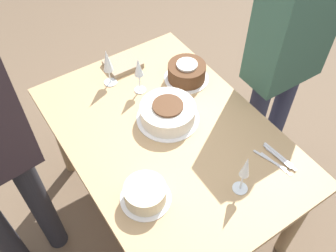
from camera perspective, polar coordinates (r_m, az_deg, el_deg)
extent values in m
plane|color=brown|center=(2.44, 0.00, -11.84)|extent=(12.00, 12.00, 0.00)
cube|color=tan|center=(1.85, 0.00, -1.31)|extent=(1.35, 0.94, 0.03)
cylinder|color=#8E724D|center=(2.11, 18.85, -13.50)|extent=(0.07, 0.07, 0.69)
cylinder|color=#8E724D|center=(2.60, -0.11, 6.00)|extent=(0.07, 0.07, 0.69)
cylinder|color=#8E724D|center=(2.40, -16.01, -1.44)|extent=(0.07, 0.07, 0.69)
cylinder|color=white|center=(1.89, -0.03, 1.21)|extent=(0.32, 0.32, 0.01)
cylinder|color=silver|center=(1.86, -0.03, 2.12)|extent=(0.28, 0.28, 0.08)
cylinder|color=#4C2D19|center=(1.83, -0.03, 3.12)|extent=(0.15, 0.15, 0.01)
cylinder|color=white|center=(2.11, 2.81, 7.27)|extent=(0.25, 0.25, 0.01)
cylinder|color=#4C2D19|center=(2.07, 2.86, 8.25)|extent=(0.21, 0.21, 0.09)
cylinder|color=silver|center=(2.04, 2.92, 9.33)|extent=(0.11, 0.11, 0.01)
cylinder|color=white|center=(1.63, -3.42, -10.95)|extent=(0.22, 0.22, 0.01)
cylinder|color=beige|center=(1.59, -3.49, -10.16)|extent=(0.18, 0.18, 0.08)
cylinder|color=silver|center=(2.04, -4.25, 5.50)|extent=(0.06, 0.06, 0.00)
cylinder|color=silver|center=(2.00, -4.34, 6.64)|extent=(0.01, 0.01, 0.11)
cone|color=silver|center=(1.93, -4.53, 8.94)|extent=(0.05, 0.05, 0.11)
cylinder|color=silver|center=(2.10, -8.74, 6.60)|extent=(0.07, 0.07, 0.00)
cylinder|color=silver|center=(2.07, -8.89, 7.53)|extent=(0.01, 0.01, 0.09)
cone|color=silver|center=(2.00, -9.26, 9.83)|extent=(0.05, 0.05, 0.13)
cylinder|color=silver|center=(1.68, 10.90, -9.30)|extent=(0.07, 0.07, 0.00)
cylinder|color=silver|center=(1.63, 11.19, -8.28)|extent=(0.01, 0.01, 0.11)
cone|color=silver|center=(1.54, 11.81, -6.06)|extent=(0.04, 0.04, 0.12)
cube|color=silver|center=(1.79, 16.10, -5.56)|extent=(0.17, 0.04, 0.00)
cube|color=silver|center=(1.79, 15.22, -5.00)|extent=(0.17, 0.06, 0.00)
cube|color=silver|center=(1.81, 16.85, -4.84)|extent=(0.17, 0.04, 0.00)
cube|color=silver|center=(1.81, 16.33, -4.46)|extent=(0.17, 0.02, 0.00)
cube|color=silver|center=(1.81, 16.45, -4.14)|extent=(0.17, 0.03, 0.00)
cube|color=gray|center=(2.19, -6.87, 9.37)|extent=(0.16, 0.19, 0.03)
cylinder|color=#2D334C|center=(2.48, 16.57, 1.84)|extent=(0.11, 0.11, 0.76)
cylinder|color=#2D334C|center=(2.36, 12.79, -0.26)|extent=(0.11, 0.11, 0.76)
cube|color=#335647|center=(1.97, 18.79, 14.33)|extent=(0.23, 0.40, 0.64)
cylinder|color=#232328|center=(2.05, -18.89, -11.23)|extent=(0.11, 0.11, 0.86)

